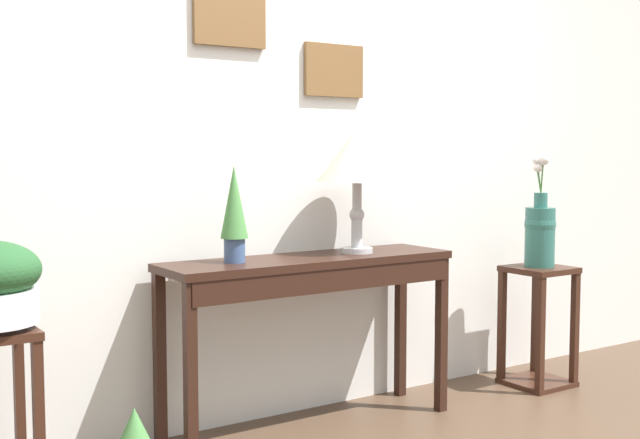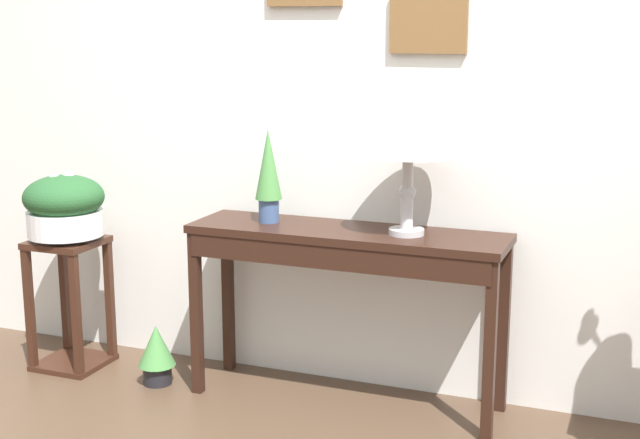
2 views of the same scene
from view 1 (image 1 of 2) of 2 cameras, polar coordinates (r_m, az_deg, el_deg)
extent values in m
cube|color=silver|center=(3.90, -1.94, 6.86)|extent=(9.00, 0.10, 2.80)
cube|color=brown|center=(3.71, -6.34, 13.84)|extent=(0.35, 0.02, 0.24)
cube|color=#65AF91|center=(3.71, -6.31, 13.85)|extent=(0.28, 0.01, 0.19)
cube|color=brown|center=(3.97, 0.99, 10.42)|extent=(0.33, 0.02, 0.25)
cube|color=#8AA16C|center=(3.97, 1.03, 10.42)|extent=(0.26, 0.01, 0.20)
cube|color=black|center=(3.65, -0.75, -2.90)|extent=(1.38, 0.37, 0.03)
cube|color=black|center=(3.52, 0.74, -4.29)|extent=(1.32, 0.03, 0.10)
cube|color=black|center=(3.28, -9.08, -10.82)|extent=(0.04, 0.04, 0.75)
cube|color=black|center=(4.00, 8.51, -8.03)|extent=(0.04, 0.04, 0.75)
cube|color=black|center=(3.56, -11.19, -9.64)|extent=(0.04, 0.04, 0.75)
cube|color=black|center=(4.23, 5.67, -7.31)|extent=(0.04, 0.04, 0.75)
cylinder|color=#B7B7BC|center=(3.80, 2.60, -2.16)|extent=(0.15, 0.15, 0.02)
cylinder|color=#B7B7BC|center=(3.79, 2.60, -0.82)|extent=(0.05, 0.05, 0.15)
sphere|color=#B7B7BC|center=(3.78, 2.61, 0.34)|extent=(0.07, 0.07, 0.07)
cylinder|color=#B7B7BC|center=(3.78, 2.61, 1.50)|extent=(0.04, 0.04, 0.15)
cone|color=beige|center=(3.77, 2.62, 4.56)|extent=(0.38, 0.38, 0.25)
cylinder|color=#3D5684|center=(3.47, -6.02, -2.17)|extent=(0.09, 0.09, 0.10)
cone|color=#478442|center=(3.45, -6.05, 1.25)|extent=(0.12, 0.12, 0.31)
cube|color=#381E14|center=(3.05, -19.12, -13.35)|extent=(0.04, 0.03, 0.58)
cube|color=#381E14|center=(3.30, -20.33, -12.00)|extent=(0.04, 0.04, 0.58)
cube|color=#381E14|center=(4.50, 15.13, -3.40)|extent=(0.31, 0.31, 0.03)
cube|color=#381E14|center=(4.63, 14.97, -10.99)|extent=(0.31, 0.31, 0.03)
cube|color=#381E14|center=(4.37, 15.21, -7.76)|extent=(0.04, 0.03, 0.59)
cube|color=#381E14|center=(4.57, 17.45, -7.26)|extent=(0.04, 0.03, 0.59)
cube|color=#381E14|center=(4.54, 12.64, -7.23)|extent=(0.04, 0.04, 0.59)
cube|color=#381E14|center=(4.74, 14.90, -6.78)|extent=(0.04, 0.04, 0.59)
cylinder|color=#2D665B|center=(4.48, 15.18, -1.21)|extent=(0.16, 0.16, 0.32)
sphere|color=#2D665B|center=(4.47, 15.20, -0.32)|extent=(0.17, 0.17, 0.17)
cylinder|color=#2D665B|center=(4.47, 15.23, 1.32)|extent=(0.07, 0.07, 0.08)
cylinder|color=#478442|center=(4.44, 15.33, 2.95)|extent=(0.04, 0.05, 0.18)
sphere|color=white|center=(4.41, 15.41, 4.08)|extent=(0.06, 0.06, 0.06)
cylinder|color=#478442|center=(4.43, 15.08, 2.93)|extent=(0.07, 0.02, 0.17)
sphere|color=white|center=(4.40, 14.91, 4.04)|extent=(0.04, 0.04, 0.04)
cylinder|color=#478442|center=(4.44, 15.14, 2.67)|extent=(0.06, 0.03, 0.14)
sphere|color=white|center=(4.41, 15.05, 3.52)|extent=(0.05, 0.05, 0.05)
cone|color=#478442|center=(3.27, -12.89, -14.35)|extent=(0.17, 0.17, 0.19)
camera|label=2|loc=(3.27, 64.67, 8.65)|focal=49.83mm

